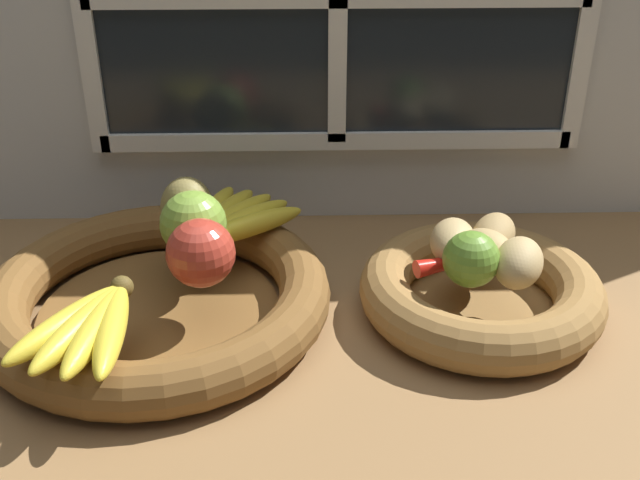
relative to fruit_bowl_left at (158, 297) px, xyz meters
The scene contains 15 objects.
ground_plane 22.05cm from the fruit_bowl_left, ahead, with size 140.00×90.00×3.00cm, color olive.
back_wall 42.45cm from the fruit_bowl_left, 51.24° to the left, with size 140.00×4.60×55.00cm.
fruit_bowl_left is the anchor object (origin of this frame).
fruit_bowl_right 37.09cm from the fruit_bowl_left, ahead, with size 28.05×28.05×5.88cm.
apple_red_right 9.17cm from the fruit_bowl_left, 21.10° to the right, with size 7.54×7.54×7.54cm, color #B73828.
apple_green_back 9.25cm from the fruit_bowl_left, 47.91° to the left, with size 7.74×7.74×7.74cm, color #7AA338.
pear_brown 11.30cm from the fruit_bowl_left, 70.74° to the left, with size 6.39×6.34×7.87cm, color olive.
banana_bunch_front 13.62cm from the fruit_bowl_left, 109.53° to the right, with size 11.85×16.75×2.76cm.
banana_bunch_back 13.51cm from the fruit_bowl_left, 53.23° to the left, with size 15.15×16.72×2.74cm.
potato_oblong 34.37cm from the fruit_bowl_left, ahead, with size 8.01×5.17×4.54cm, color tan.
potato_large 37.50cm from the fruit_bowl_left, ahead, with size 6.78×5.36×4.75cm, color tan.
potato_back 39.46cm from the fruit_bowl_left, ahead, with size 8.10×4.81×4.46cm, color #A38451.
potato_small 40.48cm from the fruit_bowl_left, ahead, with size 7.62×5.23×5.19cm, color tan.
lime_near 35.49cm from the fruit_bowl_left, ahead, with size 6.22×6.22×6.22cm, color olive.
chili_pepper 35.14cm from the fruit_bowl_left, ahead, with size 2.06×2.06×12.04cm, color red.
Camera 1 is at (-4.74, -71.11, 50.64)cm, focal length 43.14 mm.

